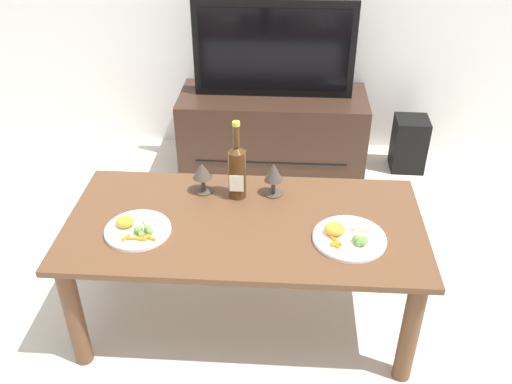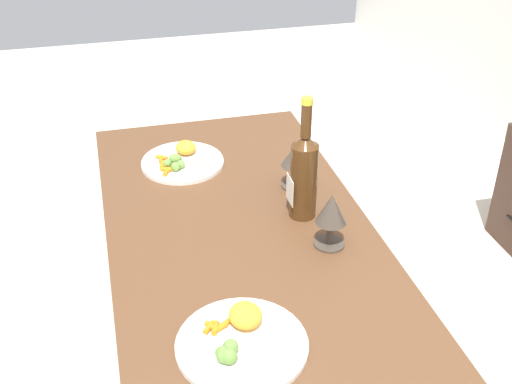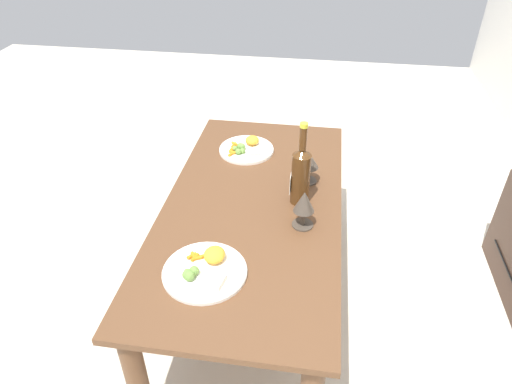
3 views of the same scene
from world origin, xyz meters
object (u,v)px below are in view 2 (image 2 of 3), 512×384
Objects in this scene: wine_bottle at (304,173)px; dinner_plate_right at (242,341)px; dinner_plate_left at (182,161)px; goblet_right at (331,212)px; dining_table at (242,259)px; goblet_left at (296,158)px.

wine_bottle is 1.24× the size of dinner_plate_right.
wine_bottle is 1.35× the size of dinner_plate_left.
wine_bottle is 2.30× the size of goblet_right.
dinner_plate_left reaches higher than dining_table.
dinner_plate_left is at bearing -149.68° from goblet_right.
goblet_left is 0.66m from dinner_plate_right.
goblet_left is at bearing 54.58° from dinner_plate_left.
dinner_plate_right is (0.79, 0.00, 0.00)m from dinner_plate_left.
wine_bottle is 0.53m from dinner_plate_right.
goblet_left reaches higher than dinner_plate_right.
dining_table is 4.09× the size of wine_bottle.
dining_table is at bearing 13.11° from dinner_plate_left.
goblet_right is 0.54× the size of dinner_plate_right.
dinner_plate_right is (0.29, -0.29, -0.08)m from goblet_right.
wine_bottle is 2.52× the size of goblet_left.
dinner_plate_right is (0.58, -0.29, -0.08)m from goblet_left.
dining_table is at bearing 166.80° from dinner_plate_right.
dinner_plate_right is at bearing -31.67° from wine_bottle.
dinner_plate_right is at bearing 0.03° from dinner_plate_left.
wine_bottle is at bearing 37.16° from dinner_plate_left.
wine_bottle is at bearing -170.63° from goblet_right.
dinner_plate_right reaches higher than dinner_plate_left.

